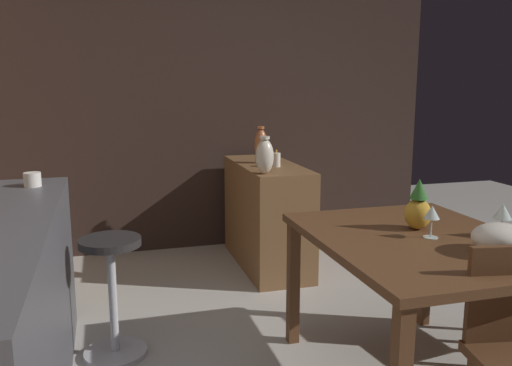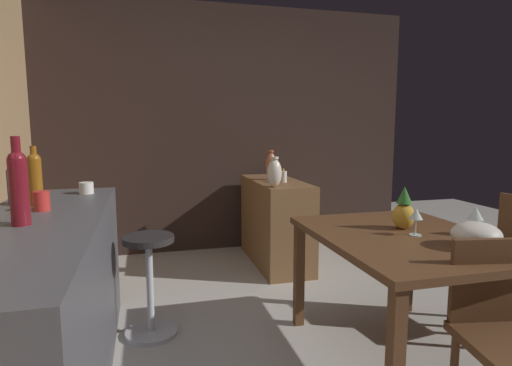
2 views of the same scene
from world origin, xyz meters
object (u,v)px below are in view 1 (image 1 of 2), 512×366
object	(u,v)px
bar_stool	(113,294)
wine_glass_left	(432,214)
fruit_bowl	(501,239)
sideboard_cabinet	(267,215)
cup_white	(32,179)
vase_ceramic_ivory	(265,156)
dining_table	(419,255)
wine_glass_right	(503,213)
pineapple_centerpiece	(418,208)
pillar_candle_tall	(276,160)
vase_copper	(261,146)

from	to	relation	value
bar_stool	wine_glass_left	xyz separation A→B (m)	(-0.69, -1.43, 0.51)
wine_glass_left	fruit_bowl	bearing A→B (deg)	-152.25
sideboard_cabinet	bar_stool	world-z (taller)	sideboard_cabinet
sideboard_cabinet	cup_white	size ratio (longest dim) A/B	8.82
vase_ceramic_ivory	dining_table	bearing A→B (deg)	-166.96
bar_stool	wine_glass_right	world-z (taller)	wine_glass_right
pineapple_centerpiece	pillar_candle_tall	distance (m)	1.58
sideboard_cabinet	pineapple_centerpiece	xyz separation A→B (m)	(-1.71, -0.25, 0.44)
vase_copper	sideboard_cabinet	bearing A→B (deg)	-153.18
bar_stool	pillar_candle_tall	bearing A→B (deg)	-50.36
sideboard_cabinet	vase_ceramic_ivory	distance (m)	0.70
dining_table	wine_glass_right	distance (m)	0.43
sideboard_cabinet	cup_white	bearing A→B (deg)	119.54
pineapple_centerpiece	wine_glass_left	bearing A→B (deg)	171.24
pineapple_centerpiece	pillar_candle_tall	bearing A→B (deg)	7.90
pineapple_centerpiece	vase_copper	size ratio (longest dim) A/B	0.87
wine_glass_left	fruit_bowl	size ratio (longest dim) A/B	0.65
wine_glass_left	cup_white	size ratio (longest dim) A/B	1.23
pillar_candle_tall	wine_glass_left	bearing A→B (deg)	-173.54
cup_white	wine_glass_right	bearing A→B (deg)	-115.82
wine_glass_left	pillar_candle_tall	world-z (taller)	pillar_candle_tall
wine_glass_right	pillar_candle_tall	world-z (taller)	pillar_candle_tall
wine_glass_right	vase_copper	size ratio (longest dim) A/B	0.54
pineapple_centerpiece	vase_ceramic_ivory	distance (m)	1.35
bar_stool	vase_ceramic_ivory	bearing A→B (deg)	-54.89
bar_stool	wine_glass_right	size ratio (longest dim) A/B	4.17
bar_stool	cup_white	size ratio (longest dim) A/B	5.26
pillar_candle_tall	vase_copper	xyz separation A→B (m)	(0.21, 0.06, 0.08)
bar_stool	pineapple_centerpiece	bearing A→B (deg)	-110.33
vase_copper	bar_stool	bearing A→B (deg)	136.36
fruit_bowl	pillar_candle_tall	distance (m)	2.03
wine_glass_left	vase_copper	xyz separation A→B (m)	(1.93, 0.26, 0.10)
dining_table	wine_glass_left	size ratio (longest dim) A/B	7.99
bar_stool	pineapple_centerpiece	size ratio (longest dim) A/B	2.60
sideboard_cabinet	dining_table	bearing A→B (deg)	-174.45
cup_white	vase_copper	distance (m)	1.84
wine_glass_left	dining_table	bearing A→B (deg)	70.78
vase_ceramic_ivory	pillar_candle_tall	bearing A→B (deg)	-32.35
sideboard_cabinet	bar_stool	distance (m)	1.69
dining_table	sideboard_cabinet	distance (m)	1.87
wine_glass_left	fruit_bowl	distance (m)	0.32
pineapple_centerpiece	cup_white	xyz separation A→B (m)	(0.81, 1.84, 0.09)
bar_stool	vase_copper	world-z (taller)	vase_copper
vase_copper	vase_ceramic_ivory	xyz separation A→B (m)	(-0.49, 0.12, -0.01)
wine_glass_right	vase_ceramic_ivory	size ratio (longest dim) A/B	0.60
dining_table	pineapple_centerpiece	world-z (taller)	pineapple_centerpiece
sideboard_cabinet	wine_glass_left	bearing A→B (deg)	-173.19
pineapple_centerpiece	vase_ceramic_ivory	bearing A→B (deg)	17.06
cup_white	vase_copper	bearing A→B (deg)	-58.18
wine_glass_left	wine_glass_right	size ratio (longest dim) A/B	0.97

